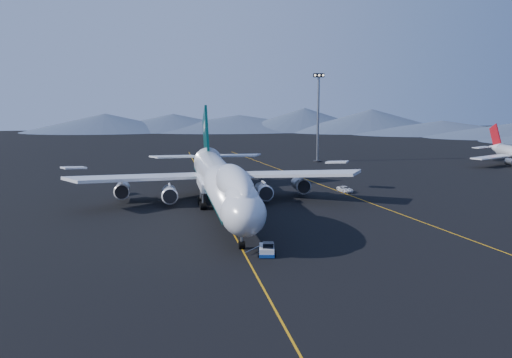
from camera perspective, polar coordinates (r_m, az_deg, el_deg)
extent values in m
plane|color=black|center=(108.45, -3.50, -3.25)|extent=(500.00, 500.00, 0.00)
cube|color=orange|center=(108.45, -3.50, -3.25)|extent=(0.25, 220.00, 0.01)
cube|color=orange|center=(124.77, 9.80, -1.79)|extent=(28.08, 198.09, 0.01)
cone|color=#435168|center=(338.57, -14.87, 5.60)|extent=(100.00, 100.00, 12.00)
cone|color=#435168|center=(341.43, -1.71, 5.91)|extent=(100.00, 100.00, 12.00)
cone|color=#435168|center=(336.29, 11.47, 5.70)|extent=(100.00, 100.00, 12.00)
cylinder|color=silver|center=(107.44, -3.53, -0.33)|extent=(6.50, 56.00, 6.50)
ellipsoid|color=silver|center=(80.12, -1.30, -3.42)|extent=(6.50, 10.40, 6.50)
ellipsoid|color=silver|center=(88.91, -2.22, -0.58)|extent=(5.13, 25.16, 5.85)
cube|color=black|center=(77.94, -1.08, -2.86)|extent=(3.60, 1.61, 1.29)
cone|color=silver|center=(139.88, -5.03, 2.08)|extent=(6.50, 12.00, 6.50)
cube|color=#033331|center=(108.56, -3.58, -0.72)|extent=(6.24, 60.00, 1.10)
cube|color=silver|center=(113.01, -3.83, -0.45)|extent=(7.50, 13.00, 1.60)
cube|color=silver|center=(118.27, -11.15, 0.15)|extent=(30.62, 23.28, 2.83)
cube|color=silver|center=(121.09, 2.70, 0.50)|extent=(30.62, 23.28, 2.83)
cylinder|color=slate|center=(114.75, -8.65, -1.46)|extent=(2.90, 5.50, 2.90)
cylinder|color=slate|center=(121.36, -13.21, -1.04)|extent=(2.90, 5.50, 2.90)
cylinder|color=slate|center=(116.66, 0.72, -1.19)|extent=(2.90, 5.50, 2.90)
cylinder|color=slate|center=(124.95, 4.46, -0.56)|extent=(2.90, 5.50, 2.90)
cube|color=#033331|center=(138.41, -5.02, 4.09)|extent=(0.55, 14.11, 15.94)
cube|color=silver|center=(140.90, -8.13, 2.23)|extent=(12.39, 9.47, 0.98)
cube|color=silver|center=(142.14, -2.07, 2.37)|extent=(12.39, 9.47, 0.98)
cylinder|color=black|center=(82.76, -1.44, -6.62)|extent=(0.90, 1.10, 1.10)
cube|color=silver|center=(79.85, 1.08, -7.09)|extent=(2.74, 4.36, 1.01)
cube|color=navy|center=(79.95, 1.08, -7.34)|extent=(2.86, 4.56, 0.46)
cube|color=black|center=(79.65, 1.08, -6.58)|extent=(1.72, 1.72, 0.83)
cone|color=silver|center=(205.43, 22.83, 2.89)|extent=(3.92, 7.21, 3.92)
cube|color=silver|center=(187.93, 22.51, 2.05)|extent=(17.30, 11.68, 0.36)
cylinder|color=slate|center=(188.45, 24.10, 1.59)|extent=(1.96, 3.61, 1.96)
cube|color=maroon|center=(205.56, 22.81, 3.99)|extent=(0.36, 7.02, 8.30)
imported|color=white|center=(130.48, 8.89, -1.01)|extent=(2.89, 5.11, 1.35)
cylinder|color=black|center=(186.58, 6.15, 1.80)|extent=(2.63, 2.63, 0.44)
cylinder|color=slate|center=(185.46, 6.22, 5.94)|extent=(0.77, 0.77, 27.40)
cube|color=black|center=(185.34, 6.29, 10.27)|extent=(3.51, 0.88, 1.32)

